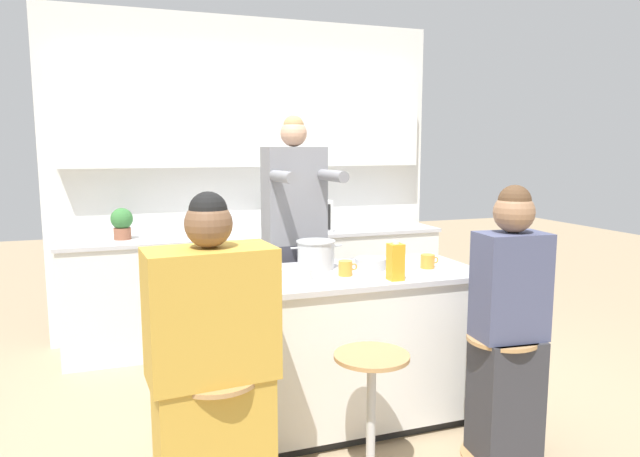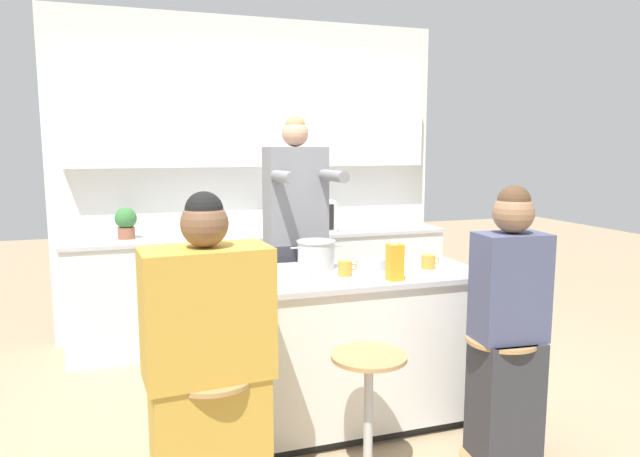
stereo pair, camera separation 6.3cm
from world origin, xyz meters
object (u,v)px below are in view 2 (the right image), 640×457
object	(u,v)px
person_seated_near	(508,335)
cooking_pot	(317,254)
coffee_cup_near	(428,262)
banana_bunch	(225,275)
kitchen_island	(324,348)
juice_carton	(395,262)
bar_stool_center	(368,416)
microwave	(300,216)
person_cooking	(295,255)
potted_plant	(126,222)
coffee_cup_far	(345,268)
bar_stool_leftmost	(214,444)
fruit_bowl	(295,274)
person_wrapped_blanket	(209,371)
bar_stool_rightmost	(499,396)

from	to	relation	value
person_seated_near	cooking_pot	distance (m)	1.15
coffee_cup_near	banana_bunch	xyz separation A→B (m)	(-1.19, 0.13, -0.02)
kitchen_island	juice_carton	size ratio (longest dim) A/B	8.50
bar_stool_center	microwave	distance (m)	2.33
person_cooking	potted_plant	size ratio (longest dim) A/B	7.52
cooking_pot	coffee_cup_far	size ratio (longest dim) A/B	2.87
bar_stool_leftmost	coffee_cup_near	world-z (taller)	coffee_cup_near
person_cooking	fruit_bowl	distance (m)	0.69
fruit_bowl	microwave	world-z (taller)	microwave
person_cooking	person_seated_near	size ratio (longest dim) A/B	1.27
person_cooking	person_wrapped_blanket	distance (m)	1.48
bar_stool_rightmost	coffee_cup_near	bearing A→B (deg)	99.29
kitchen_island	microwave	size ratio (longest dim) A/B	3.50
kitchen_island	cooking_pot	bearing A→B (deg)	88.39
kitchen_island	coffee_cup_near	world-z (taller)	coffee_cup_near
person_cooking	banana_bunch	xyz separation A→B (m)	(-0.55, -0.51, 0.02)
person_wrapped_blanket	bar_stool_center	bearing A→B (deg)	-3.28
kitchen_island	bar_stool_leftmost	world-z (taller)	kitchen_island
bar_stool_leftmost	person_seated_near	bearing A→B (deg)	0.29
bar_stool_rightmost	person_seated_near	bearing A→B (deg)	-38.76
person_wrapped_blanket	cooking_pot	size ratio (longest dim) A/B	4.51
fruit_bowl	banana_bunch	distance (m)	0.39
bar_stool_center	bar_stool_rightmost	xyz separation A→B (m)	(0.73, -0.00, 0.00)
bar_stool_rightmost	kitchen_island	bearing A→B (deg)	137.97
person_seated_near	coffee_cup_near	world-z (taller)	person_seated_near
fruit_bowl	juice_carton	distance (m)	0.54
person_cooking	juice_carton	size ratio (longest dim) A/B	8.46
cooking_pot	coffee_cup_near	xyz separation A→B (m)	(0.63, -0.21, -0.04)
juice_carton	coffee_cup_near	bearing A→B (deg)	33.44
bar_stool_rightmost	person_wrapped_blanket	distance (m)	1.51
kitchen_island	person_cooking	xyz separation A→B (m)	(-0.00, 0.58, 0.45)
cooking_pot	potted_plant	xyz separation A→B (m)	(-1.08, 1.44, 0.06)
bar_stool_leftmost	cooking_pot	world-z (taller)	cooking_pot
person_wrapped_blanket	banana_bunch	size ratio (longest dim) A/B	10.81
person_cooking	kitchen_island	bearing A→B (deg)	-91.51
person_wrapped_blanket	potted_plant	distance (m)	2.31
cooking_pot	juice_carton	xyz separation A→B (m)	(0.31, -0.42, 0.02)
coffee_cup_near	juice_carton	size ratio (longest dim) A/B	0.54
juice_carton	microwave	size ratio (longest dim) A/B	0.41
bar_stool_leftmost	person_seated_near	xyz separation A→B (m)	(1.48, 0.01, 0.32)
cooking_pot	fruit_bowl	xyz separation A→B (m)	(-0.20, -0.23, -0.06)
bar_stool_center	cooking_pot	world-z (taller)	cooking_pot
fruit_bowl	coffee_cup_near	world-z (taller)	coffee_cup_near
person_cooking	bar_stool_leftmost	bearing A→B (deg)	-121.86
person_cooking	bar_stool_rightmost	bearing A→B (deg)	-61.29
banana_bunch	bar_stool_center	bearing A→B (deg)	-52.47
kitchen_island	bar_stool_center	size ratio (longest dim) A/B	2.81
person_cooking	coffee_cup_near	size ratio (longest dim) A/B	15.63
juice_carton	potted_plant	distance (m)	2.32
bar_stool_leftmost	juice_carton	distance (m)	1.29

